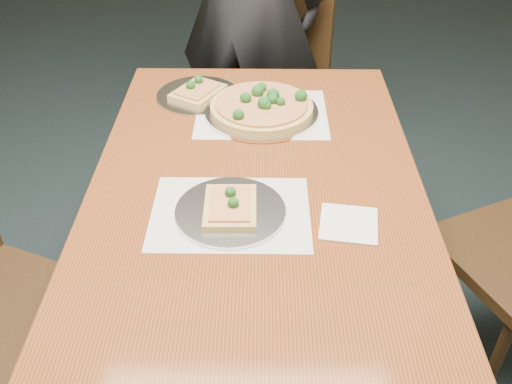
{
  "coord_description": "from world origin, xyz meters",
  "views": [
    {
      "loc": [
        0.08,
        -0.98,
        1.67
      ],
      "look_at": [
        0.06,
        0.22,
        0.75
      ],
      "focal_mm": 40.0,
      "sensor_mm": 36.0,
      "label": 1
    }
  ],
  "objects_px": {
    "dining_table": "(256,219)",
    "chair_far": "(276,79)",
    "pizza_pan": "(262,107)",
    "slice_plate_far": "(198,94)",
    "slice_plate_near": "(230,209)"
  },
  "relations": [
    {
      "from": "slice_plate_near",
      "to": "slice_plate_far",
      "type": "distance_m",
      "value": 0.64
    },
    {
      "from": "chair_far",
      "to": "dining_table",
      "type": "bearing_deg",
      "value": -70.46
    },
    {
      "from": "pizza_pan",
      "to": "slice_plate_near",
      "type": "relative_size",
      "value": 1.31
    },
    {
      "from": "pizza_pan",
      "to": "slice_plate_far",
      "type": "distance_m",
      "value": 0.25
    },
    {
      "from": "chair_far",
      "to": "pizza_pan",
      "type": "bearing_deg",
      "value": -71.53
    },
    {
      "from": "chair_far",
      "to": "slice_plate_near",
      "type": "height_order",
      "value": "chair_far"
    },
    {
      "from": "chair_far",
      "to": "slice_plate_near",
      "type": "relative_size",
      "value": 3.25
    },
    {
      "from": "pizza_pan",
      "to": "slice_plate_far",
      "type": "relative_size",
      "value": 1.31
    },
    {
      "from": "chair_far",
      "to": "slice_plate_far",
      "type": "distance_m",
      "value": 0.72
    },
    {
      "from": "chair_far",
      "to": "pizza_pan",
      "type": "distance_m",
      "value": 0.77
    },
    {
      "from": "pizza_pan",
      "to": "slice_plate_near",
      "type": "distance_m",
      "value": 0.51
    },
    {
      "from": "dining_table",
      "to": "chair_far",
      "type": "distance_m",
      "value": 1.16
    },
    {
      "from": "dining_table",
      "to": "pizza_pan",
      "type": "distance_m",
      "value": 0.43
    },
    {
      "from": "pizza_pan",
      "to": "slice_plate_far",
      "type": "xyz_separation_m",
      "value": [
        -0.22,
        0.11,
        -0.01
      ]
    },
    {
      "from": "dining_table",
      "to": "chair_far",
      "type": "xyz_separation_m",
      "value": [
        0.08,
        1.14,
        -0.14
      ]
    }
  ]
}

